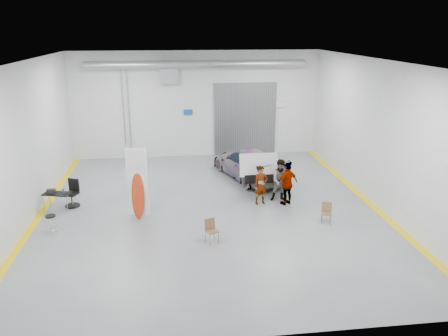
{
  "coord_description": "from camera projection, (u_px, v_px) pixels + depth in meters",
  "views": [
    {
      "loc": [
        -1.45,
        -16.7,
        7.23
      ],
      "look_at": [
        0.69,
        0.82,
        1.5
      ],
      "focal_mm": 35.0,
      "sensor_mm": 36.0,
      "label": 1
    }
  ],
  "objects": [
    {
      "name": "work_table",
      "position": [
        56.0,
        193.0,
        17.92
      ],
      "size": [
        1.24,
        0.85,
        0.92
      ],
      "rotation": [
        0.0,
        0.0,
        -0.27
      ],
      "color": "#92959A",
      "rests_on": "ground"
    },
    {
      "name": "office_chair",
      "position": [
        72.0,
        195.0,
        18.33
      ],
      "size": [
        0.65,
        0.68,
        1.14
      ],
      "rotation": [
        0.0,
        0.0,
        -0.38
      ],
      "color": "black",
      "rests_on": "ground"
    },
    {
      "name": "shop_stool",
      "position": [
        51.0,
        225.0,
        15.81
      ],
      "size": [
        0.39,
        0.39,
        0.76
      ],
      "rotation": [
        0.0,
        0.0,
        -0.28
      ],
      "color": "black",
      "rests_on": "ground"
    },
    {
      "name": "folding_chair_near",
      "position": [
        212.0,
        235.0,
        15.3
      ],
      "size": [
        0.51,
        0.54,
        0.83
      ],
      "rotation": [
        0.0,
        0.0,
        0.38
      ],
      "color": "brown",
      "rests_on": "ground"
    },
    {
      "name": "ground",
      "position": [
        210.0,
        209.0,
        18.17
      ],
      "size": [
        16.0,
        16.0,
        0.0
      ],
      "primitive_type": "plane",
      "color": "slate",
      "rests_on": "ground"
    },
    {
      "name": "person_a",
      "position": [
        261.0,
        185.0,
        18.46
      ],
      "size": [
        0.69,
        0.53,
        1.69
      ],
      "primitive_type": "imported",
      "rotation": [
        0.0,
        0.0,
        0.23
      ],
      "color": "#946050",
      "rests_on": "ground"
    },
    {
      "name": "person_c",
      "position": [
        287.0,
        184.0,
        18.37
      ],
      "size": [
        1.15,
        0.9,
        1.85
      ],
      "primitive_type": "imported",
      "rotation": [
        0.0,
        0.0,
        3.64
      ],
      "color": "#A85538",
      "rests_on": "ground"
    },
    {
      "name": "trunk_lid",
      "position": [
        258.0,
        162.0,
        19.35
      ],
      "size": [
        1.71,
        1.04,
        0.04
      ],
      "primitive_type": "cube",
      "color": "silver",
      "rests_on": "sedan_car"
    },
    {
      "name": "person_b",
      "position": [
        281.0,
        180.0,
        18.75
      ],
      "size": [
        0.99,
        0.8,
        1.87
      ],
      "primitive_type": "imported",
      "rotation": [
        0.0,
        0.0,
        -0.12
      ],
      "color": "#486684",
      "rests_on": "ground"
    },
    {
      "name": "room_shell",
      "position": [
        210.0,
        102.0,
        19.03
      ],
      "size": [
        14.02,
        16.18,
        6.01
      ],
      "color": "silver",
      "rests_on": "ground"
    },
    {
      "name": "surfboard_display",
      "position": [
        139.0,
        189.0,
        16.93
      ],
      "size": [
        0.85,
        0.36,
        3.04
      ],
      "rotation": [
        0.0,
        0.0,
        -0.22
      ],
      "color": "white",
      "rests_on": "ground"
    },
    {
      "name": "folding_chair_far",
      "position": [
        326.0,
        217.0,
        16.78
      ],
      "size": [
        0.47,
        0.5,
        0.8
      ],
      "rotation": [
        0.0,
        0.0,
        -0.3
      ],
      "color": "brown",
      "rests_on": "ground"
    },
    {
      "name": "sedan_car",
      "position": [
        249.0,
        163.0,
        21.74
      ],
      "size": [
        3.53,
        5.45,
        1.47
      ],
      "primitive_type": "imported",
      "rotation": [
        0.0,
        0.0,
        3.46
      ],
      "color": "white",
      "rests_on": "ground"
    }
  ]
}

